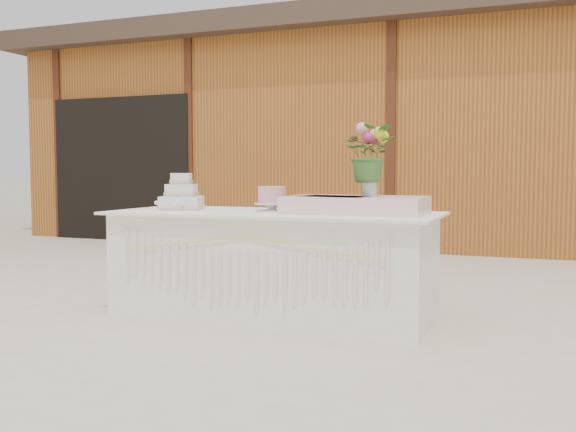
% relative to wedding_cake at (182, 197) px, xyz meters
% --- Properties ---
extents(ground, '(80.00, 80.00, 0.00)m').
position_rel_wedding_cake_xyz_m(ground, '(0.77, -0.01, -0.87)').
color(ground, beige).
rests_on(ground, ground).
extents(barn, '(12.60, 4.60, 3.30)m').
position_rel_wedding_cake_xyz_m(barn, '(0.76, 5.99, 0.81)').
color(barn, '#9C5720').
rests_on(barn, ground).
extents(cake_table, '(2.40, 1.00, 0.77)m').
position_rel_wedding_cake_xyz_m(cake_table, '(0.77, -0.01, -0.48)').
color(cake_table, white).
rests_on(cake_table, ground).
extents(wedding_cake, '(0.40, 0.40, 0.28)m').
position_rel_wedding_cake_xyz_m(wedding_cake, '(0.00, 0.00, 0.00)').
color(wedding_cake, silver).
rests_on(wedding_cake, cake_table).
extents(pink_cake_stand, '(0.26, 0.26, 0.19)m').
position_rel_wedding_cake_xyz_m(pink_cake_stand, '(0.76, -0.02, 0.01)').
color(pink_cake_stand, silver).
rests_on(pink_cake_stand, cake_table).
extents(satin_runner, '(0.96, 0.56, 0.12)m').
position_rel_wedding_cake_xyz_m(satin_runner, '(1.38, 0.03, -0.03)').
color(satin_runner, beige).
rests_on(satin_runner, cake_table).
extents(flower_vase, '(0.11, 0.11, 0.15)m').
position_rel_wedding_cake_xyz_m(flower_vase, '(1.48, 0.03, 0.10)').
color(flower_vase, silver).
rests_on(flower_vase, satin_runner).
extents(bouquet, '(0.40, 0.36, 0.40)m').
position_rel_wedding_cake_xyz_m(bouquet, '(1.48, 0.03, 0.37)').
color(bouquet, '#386428').
rests_on(bouquet, flower_vase).
extents(loose_flowers, '(0.23, 0.32, 0.02)m').
position_rel_wedding_cake_xyz_m(loose_flowers, '(-0.27, 0.10, -0.09)').
color(loose_flowers, pink).
rests_on(loose_flowers, cake_table).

